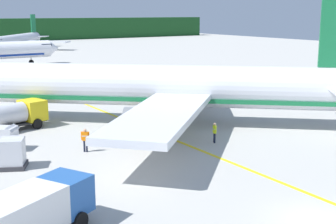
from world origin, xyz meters
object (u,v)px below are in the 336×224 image
at_px(airliner_far_taxiway, 18,40).
at_px(service_truck_baggage, 16,114).
at_px(crew_loader_left, 215,131).
at_px(crew_loader_right, 85,138).
at_px(airliner_foreground, 161,87).
at_px(cargo_container_mid, 6,139).
at_px(cargo_container_near, 13,153).
at_px(airliner_distant, 29,35).
at_px(service_truck_fuel, 27,214).

distance_m(airliner_far_taxiway, service_truck_baggage, 90.00).
relative_size(crew_loader_left, crew_loader_right, 0.92).
xyz_separation_m(airliner_foreground, airliner_far_taxiway, (12.83, 91.28, -0.71)).
height_order(airliner_far_taxiway, cargo_container_mid, airliner_far_taxiway).
relative_size(cargo_container_near, crew_loader_left, 1.39).
relative_size(airliner_foreground, crew_loader_left, 20.75).
xyz_separation_m(airliner_distant, cargo_container_near, (-44.36, -140.99, -0.87)).
distance_m(airliner_far_taxiway, crew_loader_left, 100.15).
height_order(airliner_foreground, airliner_far_taxiway, airliner_foreground).
bearing_deg(cargo_container_mid, airliner_foreground, 4.27).
bearing_deg(cargo_container_near, crew_loader_right, 6.80).
bearing_deg(airliner_far_taxiway, cargo_container_mid, -106.40).
relative_size(airliner_distant, service_truck_fuel, 3.18).
bearing_deg(cargo_container_near, airliner_foreground, 19.49).
bearing_deg(airliner_foreground, cargo_container_near, -160.51).
bearing_deg(airliner_foreground, crew_loader_right, -154.06).
relative_size(cargo_container_mid, crew_loader_right, 1.32).
xyz_separation_m(airliner_foreground, crew_loader_left, (-0.16, -8.01, -2.44)).
relative_size(airliner_distant, cargo_container_mid, 9.63).
xyz_separation_m(airliner_far_taxiway, cargo_container_mid, (-27.19, -92.36, -1.79)).
distance_m(service_truck_baggage, crew_loader_left, 17.38).
relative_size(airliner_distant, cargo_container_near, 9.99).
bearing_deg(crew_loader_right, service_truck_fuel, -123.92).
height_order(airliner_far_taxiway, service_truck_baggage, airliner_far_taxiway).
distance_m(airliner_distant, crew_loader_left, 146.68).
distance_m(airliner_distant, cargo_container_near, 147.81).
height_order(cargo_container_near, crew_loader_left, cargo_container_near).
height_order(cargo_container_mid, crew_loader_left, cargo_container_mid).
distance_m(airliner_far_taxiway, service_truck_fuel, 111.58).
bearing_deg(airliner_far_taxiway, crew_loader_left, -97.46).
bearing_deg(airliner_far_taxiway, service_truck_fuel, -105.68).
bearing_deg(crew_loader_right, service_truck_baggage, 103.93).
distance_m(airliner_far_taxiway, airliner_distant, 47.37).
bearing_deg(airliner_far_taxiway, crew_loader_right, -103.16).
relative_size(airliner_foreground, service_truck_baggage, 5.84).
height_order(service_truck_baggage, cargo_container_near, service_truck_baggage).
bearing_deg(service_truck_fuel, cargo_container_near, 78.02).
bearing_deg(cargo_container_mid, crew_loader_right, -37.14).
xyz_separation_m(airliner_foreground, cargo_container_mid, (-14.36, -1.07, -2.50)).
bearing_deg(service_truck_baggage, crew_loader_right, -76.07).
height_order(airliner_foreground, crew_loader_left, airliner_foreground).
distance_m(airliner_foreground, airliner_far_taxiway, 92.18).
bearing_deg(airliner_distant, airliner_foreground, -102.20).
height_order(airliner_far_taxiway, cargo_container_near, airliner_far_taxiway).
height_order(cargo_container_mid, crew_loader_right, cargo_container_mid).
distance_m(airliner_distant, crew_loader_right, 145.65).
bearing_deg(cargo_container_near, airliner_distant, 72.54).
relative_size(service_truck_fuel, cargo_container_mid, 3.03).
bearing_deg(airliner_distant, service_truck_fuel, -107.08).
distance_m(cargo_container_mid, crew_loader_right, 5.96).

